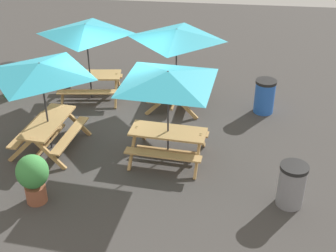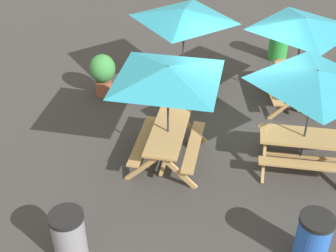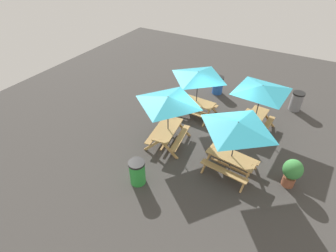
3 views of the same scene
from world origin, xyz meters
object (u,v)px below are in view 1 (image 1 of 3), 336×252
picnic_table_3 (41,75)px  potted_plant_0 (33,176)px  picnic_table_2 (86,34)px  trash_bin_green (11,80)px  picnic_table_0 (168,84)px  trash_bin_gray (292,185)px  trash_bin_blue (265,96)px  picnic_table_1 (177,40)px

picnic_table_3 → potted_plant_0: size_ratio=2.05×
picnic_table_2 → trash_bin_green: 2.86m
picnic_table_0 → picnic_table_2: bearing=138.0°
picnic_table_3 → trash_bin_green: size_ratio=2.38×
potted_plant_0 → picnic_table_0: bearing=127.2°
trash_bin_gray → trash_bin_blue: 4.06m
picnic_table_1 → potted_plant_0: 5.54m
picnic_table_1 → trash_bin_gray: bearing=37.7°
picnic_table_0 → trash_bin_blue: size_ratio=2.87×
picnic_table_3 → trash_bin_blue: picnic_table_3 is taller
picnic_table_2 → picnic_table_3: bearing=-103.1°
picnic_table_0 → trash_bin_gray: bearing=-21.3°
trash_bin_blue → potted_plant_0: (4.62, -5.00, 0.17)m
picnic_table_3 → trash_bin_gray: (1.48, 5.73, -1.49)m
picnic_table_1 → trash_bin_green: bearing=-86.3°
potted_plant_0 → picnic_table_3: bearing=-169.0°
picnic_table_1 → picnic_table_3: size_ratio=1.00×
trash_bin_gray → potted_plant_0: size_ratio=0.86×
picnic_table_2 → picnic_table_3: size_ratio=1.00×
picnic_table_0 → trash_bin_gray: picnic_table_0 is taller
picnic_table_1 → picnic_table_2: same height
trash_bin_gray → potted_plant_0: bearing=-83.9°
trash_bin_blue → potted_plant_0: potted_plant_0 is taller
trash_bin_gray → trash_bin_blue: bearing=-175.2°
picnic_table_1 → trash_bin_gray: 5.31m
picnic_table_2 → trash_bin_gray: size_ratio=2.38×
picnic_table_3 → potted_plant_0: 2.48m
trash_bin_green → potted_plant_0: potted_plant_0 is taller
trash_bin_green → potted_plant_0: (4.75, 2.55, 0.17)m
picnic_table_3 → trash_bin_green: picnic_table_3 is taller
trash_bin_green → trash_bin_gray: 8.93m
picnic_table_2 → potted_plant_0: 5.07m
trash_bin_gray → picnic_table_0: bearing=-116.7°
picnic_table_3 → trash_bin_blue: bearing=122.0°
picnic_table_2 → trash_bin_green: picnic_table_2 is taller
picnic_table_2 → trash_bin_blue: 5.33m
picnic_table_3 → trash_bin_green: bearing=-134.8°
trash_bin_blue → picnic_table_0: bearing=-42.3°
picnic_table_0 → trash_bin_blue: 3.89m
picnic_table_1 → trash_bin_blue: size_ratio=2.38×
picnic_table_0 → trash_bin_green: bearing=156.9°
picnic_table_0 → picnic_table_1: same height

